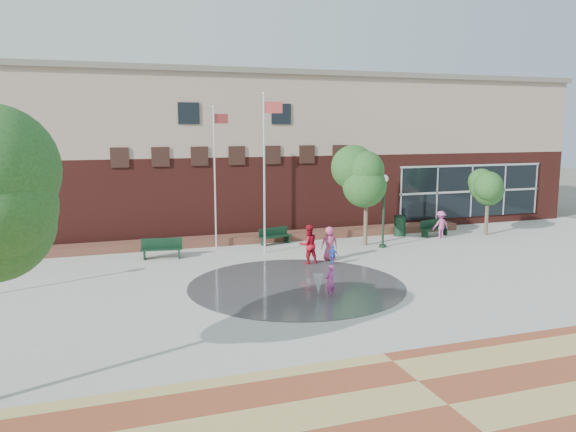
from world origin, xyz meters
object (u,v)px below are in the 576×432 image
object	(u,v)px
child_splash	(330,281)
bench_left	(162,252)
flagpole_left	(215,170)
trash_can	(400,226)
flagpole_right	(265,165)

from	to	relation	value
child_splash	bench_left	bearing A→B (deg)	-84.30
flagpole_left	child_splash	distance (m)	10.25
bench_left	child_splash	bearing A→B (deg)	-48.07
child_splash	trash_can	bearing A→B (deg)	-158.28
flagpole_right	child_splash	world-z (taller)	flagpole_right
bench_left	trash_can	bearing A→B (deg)	14.95
flagpole_left	flagpole_right	xyz separation A→B (m)	(2.04, -1.80, 0.34)
flagpole_left	flagpole_right	distance (m)	2.75
bench_left	trash_can	xyz separation A→B (m)	(13.34, 1.29, 0.29)
flagpole_left	trash_can	world-z (taller)	flagpole_left
flagpole_left	trash_can	distance (m)	10.97
flagpole_right	bench_left	distance (m)	6.38
flagpole_right	trash_can	world-z (taller)	flagpole_right
bench_left	child_splash	size ratio (longest dim) A/B	1.64
bench_left	child_splash	distance (m)	9.51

